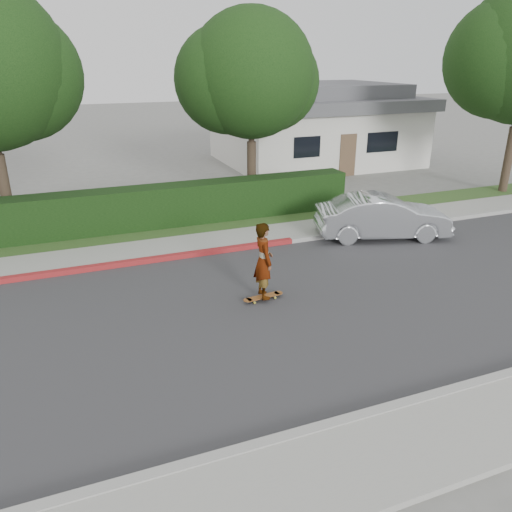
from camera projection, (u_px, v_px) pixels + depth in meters
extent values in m
plane|color=slate|center=(324.00, 301.00, 12.38)|extent=(120.00, 120.00, 0.00)
cube|color=#2D2D30|center=(324.00, 301.00, 12.37)|extent=(60.00, 8.00, 0.01)
cube|color=#9E9E99|center=(436.00, 396.00, 8.80)|extent=(60.00, 0.20, 0.15)
cube|color=gray|center=(474.00, 430.00, 8.03)|extent=(60.00, 1.60, 0.12)
cube|color=#9E9E99|center=(262.00, 245.00, 15.89)|extent=(60.00, 0.20, 0.15)
cube|color=maroon|center=(100.00, 267.00, 14.20)|extent=(12.00, 0.21, 0.15)
cube|color=gray|center=(252.00, 236.00, 16.68)|extent=(60.00, 1.60, 0.12)
cube|color=#2D4C1E|center=(237.00, 223.00, 18.06)|extent=(60.00, 1.60, 0.10)
cube|color=black|center=(149.00, 208.00, 17.31)|extent=(15.00, 1.00, 1.50)
cylinder|color=#33261C|center=(6.00, 195.00, 16.69)|extent=(0.36, 0.36, 2.70)
sphere|color=black|center=(16.00, 75.00, 15.86)|extent=(4.16, 4.16, 4.16)
cylinder|color=#33261C|center=(252.00, 173.00, 20.20)|extent=(0.36, 0.36, 2.52)
cylinder|color=#33261C|center=(251.00, 125.00, 19.49)|extent=(0.24, 0.24, 2.10)
sphere|color=black|center=(251.00, 74.00, 18.79)|extent=(4.80, 4.80, 4.80)
sphere|color=black|center=(228.00, 80.00, 18.94)|extent=(4.08, 4.08, 4.08)
sphere|color=black|center=(270.00, 82.00, 19.47)|extent=(3.84, 3.84, 3.84)
cylinder|color=#33261C|center=(508.00, 161.00, 21.69)|extent=(0.36, 0.36, 2.88)
sphere|color=black|center=(504.00, 59.00, 20.23)|extent=(4.76, 4.76, 4.76)
cube|color=beige|center=(314.00, 135.00, 28.36)|extent=(10.00, 8.00, 3.00)
cube|color=#4C4C51|center=(316.00, 102.00, 27.69)|extent=(10.60, 8.60, 0.60)
cube|color=#4C4C51|center=(316.00, 91.00, 27.46)|extent=(8.40, 6.40, 0.80)
cube|color=black|center=(307.00, 147.00, 24.00)|extent=(1.40, 0.06, 1.00)
cube|color=black|center=(382.00, 142.00, 25.45)|extent=(1.80, 0.06, 1.00)
cube|color=brown|center=(348.00, 155.00, 24.98)|extent=(0.90, 0.06, 2.10)
cylinder|color=gold|center=(255.00, 303.00, 12.23)|extent=(0.06, 0.04, 0.06)
cylinder|color=gold|center=(251.00, 300.00, 12.37)|extent=(0.06, 0.04, 0.06)
cylinder|color=gold|center=(275.00, 298.00, 12.48)|extent=(0.06, 0.04, 0.06)
cylinder|color=gold|center=(272.00, 295.00, 12.62)|extent=(0.06, 0.04, 0.06)
cube|color=silver|center=(253.00, 300.00, 12.28)|extent=(0.07, 0.18, 0.02)
cube|color=silver|center=(273.00, 295.00, 12.54)|extent=(0.07, 0.18, 0.02)
cube|color=brown|center=(263.00, 296.00, 12.40)|extent=(0.89, 0.31, 0.02)
cylinder|color=brown|center=(248.00, 300.00, 12.21)|extent=(0.24, 0.24, 0.02)
cylinder|color=brown|center=(278.00, 293.00, 12.59)|extent=(0.24, 0.24, 0.02)
imported|color=white|center=(264.00, 261.00, 12.04)|extent=(0.49, 0.72, 1.91)
imported|color=silver|center=(383.00, 217.00, 16.51)|extent=(4.61, 2.73, 1.44)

